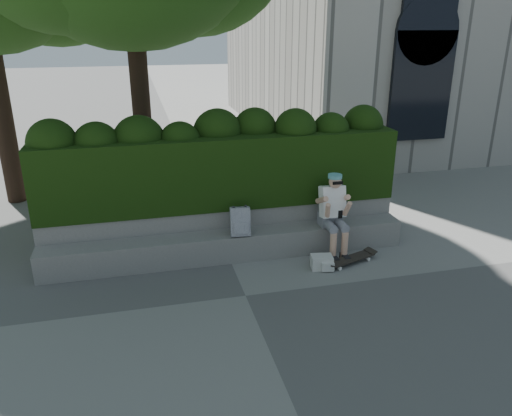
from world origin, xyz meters
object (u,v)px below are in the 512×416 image
object	(u,v)px
skateboard	(351,259)
backpack_plaid	(240,222)
backpack_ground	(322,262)
person	(333,211)

from	to	relation	value
skateboard	backpack_plaid	size ratio (longest dim) A/B	1.96
backpack_plaid	backpack_ground	bearing A→B (deg)	-20.42
skateboard	backpack_ground	xyz separation A→B (m)	(-0.52, -0.05, 0.03)
skateboard	backpack_ground	bearing A→B (deg)	166.64
backpack_plaid	backpack_ground	distance (m)	1.46
backpack_ground	skateboard	bearing A→B (deg)	14.68
backpack_plaid	person	bearing A→B (deg)	3.47
person	backpack_plaid	xyz separation A→B (m)	(-1.57, 0.08, -0.07)
person	skateboard	distance (m)	0.84
skateboard	backpack_ground	world-z (taller)	backpack_ground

